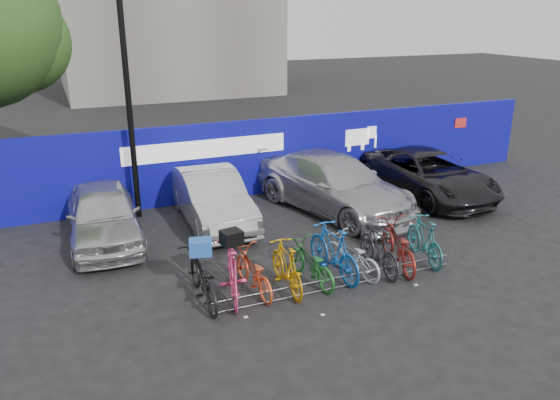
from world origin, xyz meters
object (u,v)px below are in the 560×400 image
bike_7 (379,249)px  bike_2 (253,272)px  bike_8 (398,245)px  bike_9 (425,240)px  bike_1 (233,271)px  lamppost (129,102)px  car_1 (212,198)px  bike_6 (352,256)px  bike_3 (287,267)px  bike_5 (334,251)px  bike_rack (339,282)px  car_3 (428,174)px  bike_0 (202,278)px  bike_4 (311,263)px  car_2 (334,184)px  car_0 (103,214)px

bike_7 → bike_2: bearing=1.2°
bike_8 → bike_9: bearing=-165.2°
bike_1 → bike_2: 0.48m
lamppost → car_1: 3.38m
bike_6 → bike_2: bearing=-16.4°
bike_2 → bike_3: bike_3 is taller
bike_5 → bike_7: bike_5 is taller
car_1 → bike_5: bearing=-67.7°
bike_rack → bike_3: (-1.04, 0.41, 0.36)m
car_3 → bike_9: 4.91m
bike_0 → bike_3: bike_3 is taller
car_3 → bike_4: size_ratio=2.94×
bike_7 → bike_9: (1.27, 0.04, -0.01)m
bike_rack → bike_6: (0.58, 0.51, 0.29)m
car_1 → bike_9: car_1 is taller
bike_3 → bike_6: (1.61, 0.10, -0.08)m
bike_3 → bike_8: bike_3 is taller
car_2 → bike_5: (-2.00, -3.72, -0.21)m
bike_9 → lamppost: bearing=-33.9°
car_0 → car_3: 9.77m
bike_4 → car_2: bearing=-131.4°
lamppost → bike_rack: (3.20, -6.00, -3.11)m
bike_6 → car_3: bearing=-156.4°
car_2 → bike_0: size_ratio=2.79×
bike_5 → bike_3: bearing=4.4°
car_0 → car_2: car_2 is taller
bike_2 → car_2: bearing=-140.3°
lamppost → bike_1: bearing=-79.4°
bike_9 → bike_8: bearing=11.9°
car_3 → bike_8: car_3 is taller
bike_2 → bike_4: bike_2 is taller
car_0 → car_2: bearing=-0.1°
car_3 → bike_1: (-7.68, -3.79, -0.11)m
bike_rack → bike_1: bike_1 is taller
bike_4 → bike_7: (1.65, -0.08, 0.09)m
lamppost → bike_8: (4.94, -5.57, -2.75)m
bike_7 → bike_1: bearing=2.6°
car_1 → bike_5: 4.42m
bike_rack → bike_7: bike_7 is taller
car_0 → bike_1: bearing=-60.6°
bike_0 → bike_9: 5.28m
bike_0 → bike_9: size_ratio=1.12×
car_0 → bike_5: bearing=-39.7°
lamppost → bike_0: lamppost is taller
car_1 → bike_1: car_1 is taller
bike_9 → car_3: bearing=-117.5°
bike_1 → bike_8: bearing=-168.1°
car_2 → bike_4: (-2.60, -3.82, -0.35)m
bike_5 → bike_1: bearing=-3.1°
bike_rack → bike_0: 2.88m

